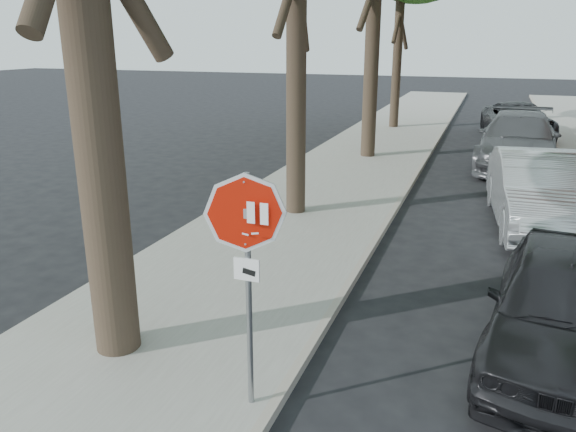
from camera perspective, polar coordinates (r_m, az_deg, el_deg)
name	(u,v)px	position (r m, az deg, el deg)	size (l,w,h in m)	color
ground	(311,425)	(6.44, 2.38, -20.41)	(120.00, 120.00, 0.00)	black
sidewalk_left	(351,169)	(17.75, 6.39, 4.77)	(4.00, 55.00, 0.12)	gray
curb_left	(417,174)	(17.40, 12.97, 4.19)	(0.12, 55.00, 0.13)	#9E9384
stop_sign	(247,248)	(5.67, -4.22, -3.26)	(0.76, 0.34, 2.61)	gray
car_a	(565,305)	(7.98, 26.29, -8.14)	(1.76, 4.37, 1.49)	black
car_b	(538,191)	(13.33, 24.05, 2.33)	(1.70, 4.88, 1.61)	#A6AAAE
car_c	(518,140)	(19.55, 22.34, 7.12)	(2.39, 5.87, 1.70)	#4E4F53
car_d	(517,121)	(25.36, 22.28, 8.95)	(2.41, 5.22, 1.45)	black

